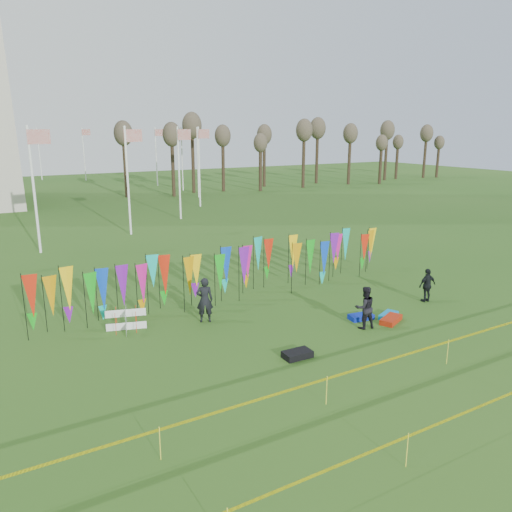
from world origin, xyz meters
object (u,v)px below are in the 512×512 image
person_right (427,285)px  kite_bag_black (297,354)px  person_mid (365,307)px  kite_bag_red (391,320)px  kite_bag_blue (361,317)px  person_left (205,300)px  box_kite (126,320)px  kite_bag_turquoise (388,315)px

person_right → kite_bag_black: 8.73m
person_right → person_mid: bearing=16.4°
kite_bag_red → kite_bag_blue: bearing=134.5°
kite_bag_red → kite_bag_black: size_ratio=1.18×
person_mid → kite_bag_red: (1.40, -0.10, -0.76)m
person_left → kite_bag_red: person_left is taller
box_kite → kite_bag_red: (9.73, -4.64, -0.33)m
box_kite → kite_bag_turquoise: size_ratio=0.88×
person_left → person_mid: 6.48m
box_kite → person_right: size_ratio=0.56×
person_mid → kite_bag_red: 1.59m
kite_bag_black → box_kite: bearing=129.7°
kite_bag_blue → kite_bag_red: size_ratio=0.85×
person_right → kite_bag_blue: 4.19m
person_right → kite_bag_red: (-3.27, -1.07, -0.68)m
person_mid → kite_bag_black: bearing=25.6°
box_kite → person_right: (13.00, -3.57, 0.35)m
person_left → person_mid: size_ratio=1.09×
person_left → person_right: 10.31m
person_mid → person_right: 4.77m
box_kite → kite_bag_turquoise: box_kite is taller
person_left → person_mid: (5.25, -3.81, -0.08)m
person_left → person_right: person_left is taller
box_kite → kite_bag_blue: 9.64m
person_left → kite_bag_blue: bearing=173.3°
box_kite → kite_bag_red: size_ratio=0.74×
person_right → kite_bag_blue: person_right is taller
person_mid → kite_bag_turquoise: size_ratio=1.74×
person_right → kite_bag_red: bearing=22.7°
person_mid → kite_bag_turquoise: 1.86m
kite_bag_turquoise → kite_bag_blue: (-1.13, 0.45, 0.01)m
box_kite → kite_bag_black: size_ratio=0.87×
person_right → kite_bag_turquoise: size_ratio=1.58×
box_kite → kite_bag_turquoise: bearing=-22.9°
person_mid → kite_bag_black: person_mid is taller
kite_bag_blue → kite_bag_red: bearing=-45.5°
person_mid → kite_bag_blue: (0.54, 0.78, -0.76)m
box_kite → kite_bag_black: bearing=-50.3°
kite_bag_turquoise → kite_bag_black: bearing=-167.8°
kite_bag_red → kite_bag_black: (-5.24, -0.78, 0.01)m
box_kite → person_right: person_right is taller
person_mid → kite_bag_black: 4.01m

